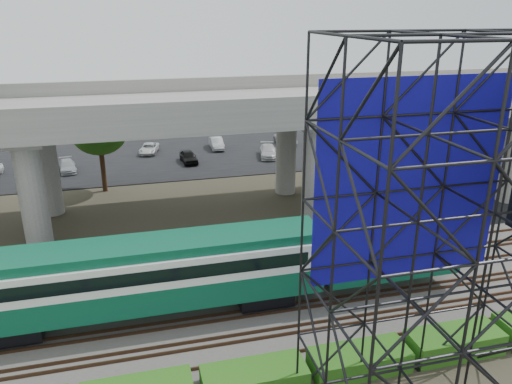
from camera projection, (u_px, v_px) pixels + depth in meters
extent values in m
plane|color=#474233|center=(215.00, 334.00, 25.66)|extent=(140.00, 140.00, 0.00)
cube|color=slate|center=(209.00, 311.00, 27.45)|extent=(90.00, 12.00, 0.20)
cube|color=black|center=(189.00, 246.00, 35.20)|extent=(90.00, 5.00, 0.08)
cube|color=black|center=(162.00, 157.00, 56.58)|extent=(90.00, 18.00, 0.08)
cube|color=#465773|center=(151.00, 119.00, 76.60)|extent=(140.00, 40.00, 0.03)
cube|color=#472D1E|center=(225.00, 364.00, 23.09)|extent=(90.00, 0.08, 0.16)
cube|color=#472D1E|center=(219.00, 345.00, 24.40)|extent=(90.00, 0.08, 0.16)
cube|color=#472D1E|center=(217.00, 338.00, 24.91)|extent=(90.00, 0.08, 0.16)
cube|color=#472D1E|center=(212.00, 321.00, 26.22)|extent=(90.00, 0.08, 0.16)
cube|color=#472D1E|center=(211.00, 316.00, 26.73)|extent=(90.00, 0.08, 0.16)
cube|color=#472D1E|center=(206.00, 301.00, 28.04)|extent=(90.00, 0.08, 0.16)
cube|color=#472D1E|center=(205.00, 296.00, 28.55)|extent=(90.00, 0.08, 0.16)
cube|color=#472D1E|center=(201.00, 284.00, 29.86)|extent=(90.00, 0.08, 0.16)
cube|color=#472D1E|center=(200.00, 279.00, 30.37)|extent=(90.00, 0.08, 0.16)
cube|color=#472D1E|center=(196.00, 268.00, 31.68)|extent=(90.00, 0.08, 0.16)
cube|color=black|center=(12.00, 327.00, 24.88)|extent=(3.00, 2.20, 0.90)
cube|color=black|center=(263.00, 292.00, 27.94)|extent=(3.00, 2.20, 0.90)
cube|color=#0B5137|center=(143.00, 290.00, 26.02)|extent=(19.00, 3.00, 1.40)
cube|color=white|center=(141.00, 265.00, 25.52)|extent=(19.00, 3.00, 1.50)
cube|color=#0B5137|center=(140.00, 247.00, 25.18)|extent=(19.00, 2.60, 0.50)
cube|color=black|center=(161.00, 262.00, 25.74)|extent=(15.00, 3.06, 0.70)
cube|color=#0B5137|center=(388.00, 243.00, 28.97)|extent=(8.00, 3.00, 3.40)
cube|color=#9E9B93|center=(174.00, 111.00, 37.28)|extent=(80.00, 12.00, 1.20)
cube|color=#9E9B93|center=(182.00, 110.00, 31.65)|extent=(80.00, 0.50, 1.10)
cube|color=#9E9B93|center=(167.00, 85.00, 42.12)|extent=(80.00, 0.50, 1.10)
cylinder|color=#9E9B93|center=(33.00, 196.00, 33.31)|extent=(1.80, 1.80, 8.00)
cylinder|color=#9E9B93|center=(47.00, 166.00, 39.68)|extent=(1.80, 1.80, 8.00)
cube|color=#9E9B93|center=(33.00, 130.00, 35.23)|extent=(2.40, 9.00, 0.60)
cylinder|color=#9E9B93|center=(314.00, 173.00, 38.02)|extent=(1.80, 1.80, 8.00)
cylinder|color=#9E9B93|center=(286.00, 150.00, 44.39)|extent=(1.80, 1.80, 8.00)
cube|color=#9E9B93|center=(300.00, 116.00, 39.94)|extent=(2.40, 9.00, 0.60)
cylinder|color=#9E9B93|center=(462.00, 138.00, 48.62)|extent=(1.80, 1.80, 8.00)
cube|color=#9E9B93|center=(492.00, 106.00, 44.17)|extent=(2.40, 9.00, 0.60)
cube|color=#110D8F|center=(411.00, 182.00, 19.68)|extent=(8.10, 0.08, 8.25)
cube|color=#245513|center=(254.00, 379.00, 21.81)|extent=(4.60, 1.80, 1.03)
cube|color=#245513|center=(359.00, 360.00, 22.99)|extent=(4.60, 1.80, 1.01)
cube|color=#245513|center=(454.00, 342.00, 24.14)|extent=(4.60, 1.80, 1.12)
cylinder|color=#382314|center=(361.00, 189.00, 39.51)|extent=(0.44, 0.44, 4.80)
ellipsoid|color=#245513|center=(364.00, 150.00, 38.41)|extent=(4.94, 4.94, 4.18)
cylinder|color=#382314|center=(103.00, 166.00, 45.26)|extent=(0.44, 0.44, 4.80)
ellipsoid|color=#245513|center=(99.00, 131.00, 44.17)|extent=(4.94, 4.94, 4.18)
imported|color=#B6B9BF|center=(31.00, 155.00, 54.85)|extent=(1.98, 3.82, 1.20)
imported|color=#A3A6AB|center=(67.00, 166.00, 51.32)|extent=(2.20, 4.08, 1.12)
imported|color=silver|center=(149.00, 148.00, 57.88)|extent=(2.72, 4.30, 1.11)
imported|color=black|center=(189.00, 157.00, 54.23)|extent=(1.84, 3.92, 1.30)
imported|color=#989A9F|center=(217.00, 143.00, 59.72)|extent=(1.51, 4.03, 1.32)
imported|color=silver|center=(268.00, 151.00, 56.35)|extent=(2.70, 4.74, 1.29)
imported|color=#A5A8AD|center=(286.00, 139.00, 61.78)|extent=(2.08, 4.37, 1.20)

